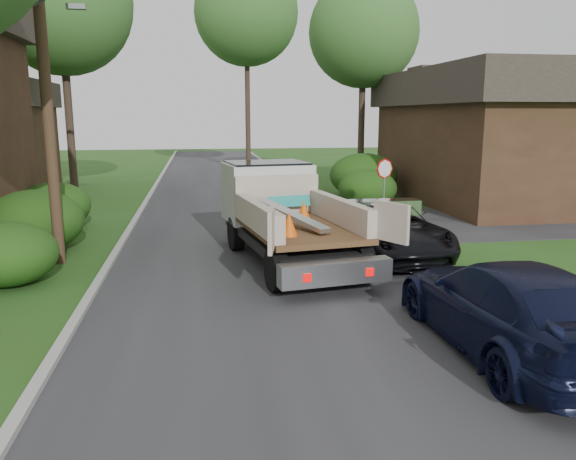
# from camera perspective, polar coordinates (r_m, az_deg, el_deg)

# --- Properties ---
(ground) EXTENTS (120.00, 120.00, 0.00)m
(ground) POSITION_cam_1_polar(r_m,az_deg,el_deg) (11.78, -0.68, -8.42)
(ground) COLOR #294B15
(ground) RESTS_ON ground
(road) EXTENTS (8.00, 90.00, 0.02)m
(road) POSITION_cam_1_polar(r_m,az_deg,el_deg) (21.39, -4.59, 0.67)
(road) COLOR #28282B
(road) RESTS_ON ground
(side_street) EXTENTS (16.00, 7.00, 0.02)m
(side_street) POSITION_cam_1_polar(r_m,az_deg,el_deg) (24.48, 24.87, 1.01)
(side_street) COLOR #28282B
(side_street) RESTS_ON ground
(curb_left) EXTENTS (0.20, 90.00, 0.12)m
(curb_left) POSITION_cam_1_polar(r_m,az_deg,el_deg) (21.47, -15.57, 0.47)
(curb_left) COLOR #9E9E99
(curb_left) RESTS_ON ground
(curb_right) EXTENTS (0.20, 90.00, 0.12)m
(curb_right) POSITION_cam_1_polar(r_m,az_deg,el_deg) (22.07, 6.08, 1.13)
(curb_right) COLOR #9E9E99
(curb_right) RESTS_ON ground
(stop_sign) EXTENTS (0.71, 0.32, 2.48)m
(stop_sign) POSITION_cam_1_polar(r_m,az_deg,el_deg) (21.20, 9.76, 5.29)
(stop_sign) COLOR slate
(stop_sign) RESTS_ON ground
(utility_pole) EXTENTS (2.42, 1.25, 10.00)m
(utility_pole) POSITION_cam_1_polar(r_m,az_deg,el_deg) (16.44, -23.47, 14.64)
(utility_pole) COLOR #382619
(utility_pole) RESTS_ON ground
(house_right) EXTENTS (9.72, 12.96, 6.20)m
(house_right) POSITION_cam_1_polar(r_m,az_deg,el_deg) (28.93, 21.56, 9.03)
(house_right) COLOR #372316
(house_right) RESTS_ON ground
(hedge_left_a) EXTENTS (2.34, 2.34, 1.53)m
(hedge_left_a) POSITION_cam_1_polar(r_m,az_deg,el_deg) (15.05, -26.61, -2.20)
(hedge_left_a) COLOR #163E0E
(hedge_left_a) RESTS_ON ground
(hedge_left_b) EXTENTS (2.86, 2.86, 1.87)m
(hedge_left_b) POSITION_cam_1_polar(r_m,az_deg,el_deg) (18.39, -24.35, 0.84)
(hedge_left_b) COLOR #163E0E
(hedge_left_b) RESTS_ON ground
(hedge_left_c) EXTENTS (2.60, 2.60, 1.70)m
(hedge_left_c) POSITION_cam_1_polar(r_m,az_deg,el_deg) (21.82, -22.74, 2.28)
(hedge_left_c) COLOR #163E0E
(hedge_left_c) RESTS_ON ground
(hedge_right_a) EXTENTS (2.60, 2.60, 1.70)m
(hedge_right_a) POSITION_cam_1_polar(r_m,az_deg,el_deg) (25.27, 8.08, 4.21)
(hedge_right_a) COLOR #163E0E
(hedge_right_a) RESTS_ON ground
(hedge_right_b) EXTENTS (3.38, 3.38, 2.21)m
(hedge_right_b) POSITION_cam_1_polar(r_m,az_deg,el_deg) (28.30, 7.68, 5.51)
(hedge_right_b) COLOR #163E0E
(hedge_right_b) RESTS_ON ground
(tree_left_far) EXTENTS (6.40, 6.40, 12.20)m
(tree_left_far) POSITION_cam_1_polar(r_m,az_deg,el_deg) (29.00, -22.11, 20.58)
(tree_left_far) COLOR #2D2119
(tree_left_far) RESTS_ON ground
(tree_right_far) EXTENTS (6.00, 6.00, 11.50)m
(tree_right_far) POSITION_cam_1_polar(r_m,az_deg,el_deg) (32.57, 7.70, 19.29)
(tree_right_far) COLOR #2D2119
(tree_right_far) RESTS_ON ground
(tree_center_far) EXTENTS (7.20, 7.20, 14.60)m
(tree_center_far) POSITION_cam_1_polar(r_m,az_deg,el_deg) (41.70, -4.25, 21.10)
(tree_center_far) COLOR #2D2119
(tree_center_far) RESTS_ON ground
(flatbed_truck) EXTENTS (3.89, 7.30, 2.64)m
(flatbed_truck) POSITION_cam_1_polar(r_m,az_deg,el_deg) (16.27, -0.94, 2.38)
(flatbed_truck) COLOR black
(flatbed_truck) RESTS_ON ground
(black_pickup) EXTENTS (2.79, 5.63, 1.54)m
(black_pickup) POSITION_cam_1_polar(r_m,az_deg,el_deg) (16.68, 9.94, 0.12)
(black_pickup) COLOR black
(black_pickup) RESTS_ON ground
(navy_suv) EXTENTS (2.26, 5.53, 1.60)m
(navy_suv) POSITION_cam_1_polar(r_m,az_deg,el_deg) (10.43, 21.54, -7.26)
(navy_suv) COLOR black
(navy_suv) RESTS_ON ground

